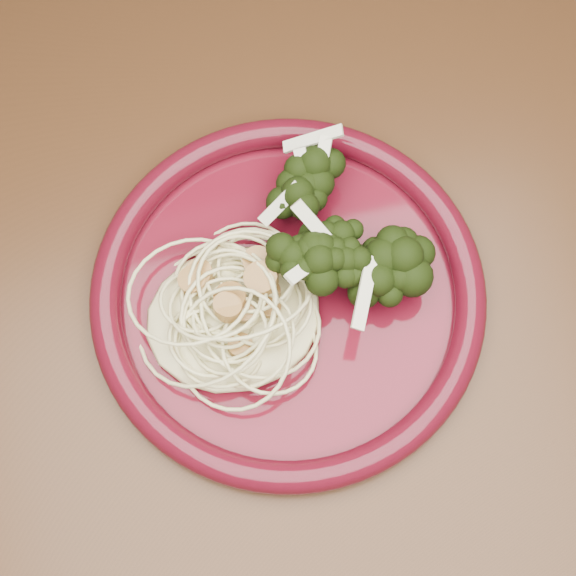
{
  "coord_description": "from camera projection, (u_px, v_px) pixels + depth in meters",
  "views": [
    {
      "loc": [
        0.04,
        -0.13,
        1.29
      ],
      "look_at": [
        0.08,
        0.06,
        0.77
      ],
      "focal_mm": 50.0,
      "sensor_mm": 36.0,
      "label": 1
    }
  ],
  "objects": [
    {
      "name": "dining_table",
      "position": [
        206.0,
        432.0,
        0.64
      ],
      "size": [
        1.2,
        0.8,
        0.75
      ],
      "color": "#472814",
      "rests_on": "ground"
    },
    {
      "name": "scallop_cluster",
      "position": [
        229.0,
        298.0,
        0.52
      ],
      "size": [
        0.13,
        0.13,
        0.04
      ],
      "primitive_type": null,
      "rotation": [
        0.0,
        0.0,
        0.22
      ],
      "color": "#AE7E40",
      "rests_on": "spaghetti_pile"
    },
    {
      "name": "spaghetti_pile",
      "position": [
        232.0,
        314.0,
        0.55
      ],
      "size": [
        0.14,
        0.13,
        0.03
      ],
      "primitive_type": "ellipsoid",
      "rotation": [
        0.0,
        0.0,
        0.22
      ],
      "color": "beige",
      "rests_on": "dinner_plate"
    },
    {
      "name": "dinner_plate",
      "position": [
        288.0,
        293.0,
        0.57
      ],
      "size": [
        0.33,
        0.33,
        0.02
      ],
      "rotation": [
        0.0,
        0.0,
        0.22
      ],
      "color": "#540B18",
      "rests_on": "dining_table"
    },
    {
      "name": "broccoli_pile",
      "position": [
        355.0,
        251.0,
        0.55
      ],
      "size": [
        0.12,
        0.16,
        0.05
      ],
      "primitive_type": "ellipsoid",
      "rotation": [
        0.0,
        0.0,
        0.22
      ],
      "color": "black",
      "rests_on": "dinner_plate"
    },
    {
      "name": "onion_garnish",
      "position": [
        359.0,
        232.0,
        0.52
      ],
      "size": [
        0.08,
        0.11,
        0.05
      ],
      "primitive_type": null,
      "rotation": [
        0.0,
        0.0,
        0.22
      ],
      "color": "#F1F0CD",
      "rests_on": "broccoli_pile"
    }
  ]
}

